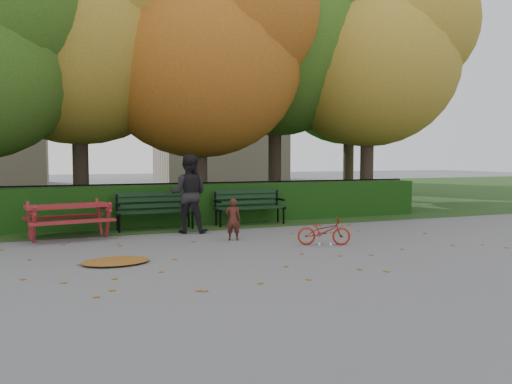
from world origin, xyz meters
name	(u,v)px	position (x,y,z in m)	size (l,w,h in m)	color
ground	(265,253)	(0.00, 0.00, 0.00)	(90.00, 90.00, 0.00)	slate
grass_strip	(142,196)	(0.00, 14.00, 0.01)	(90.00, 90.00, 0.00)	#1A3613
building_right	(219,100)	(8.00, 28.00, 6.00)	(9.00, 6.00, 12.00)	tan
hedge	(199,204)	(0.00, 4.50, 0.50)	(13.00, 0.90, 1.00)	black
iron_fence	(191,200)	(0.00, 5.30, 0.54)	(14.00, 0.04, 1.02)	black
tree_b	(91,25)	(-2.44, 6.75, 5.40)	(6.72, 6.40, 8.79)	black
tree_c	(212,50)	(0.83, 5.96, 4.82)	(6.30, 6.00, 8.00)	black
tree_d	(289,29)	(3.88, 7.23, 5.98)	(7.14, 6.80, 9.58)	black
tree_e	(381,54)	(6.52, 5.77, 5.08)	(6.09, 5.80, 8.16)	black
tree_g	(360,69)	(8.33, 9.76, 5.37)	(6.30, 6.00, 8.55)	black
bench_left	(154,208)	(-1.30, 3.70, 0.52)	(1.80, 0.57, 0.88)	black
bench_right	(249,204)	(1.10, 3.70, 0.52)	(1.80, 0.57, 0.88)	black
picnic_table	(68,212)	(-3.23, 3.08, 0.56)	(1.86, 1.58, 0.81)	maroon
leaf_pile	(116,261)	(-2.58, 0.10, 0.04)	(1.08, 0.75, 0.07)	brown
leaf_scatter	(259,250)	(0.00, 0.30, 0.01)	(9.00, 5.70, 0.01)	brown
child	(233,219)	(-0.07, 1.54, 0.43)	(0.32, 0.21, 0.87)	#441C15
adult	(189,194)	(-0.67, 2.90, 0.89)	(0.87, 0.68, 1.78)	black
bicycle	(324,231)	(1.39, 0.35, 0.27)	(0.36, 1.03, 0.54)	#9C1C0E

